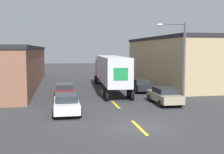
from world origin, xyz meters
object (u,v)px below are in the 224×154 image
Objects in this scene: parked_car_right_far at (119,76)px; street_lamp at (181,55)px; parked_car_left_far at (65,91)px; parked_car_right_mid at (140,85)px; parked_car_right_near at (164,95)px; semi_truck at (110,70)px; parked_car_left_near at (66,103)px.

street_lamp is (1.70, -17.55, 3.41)m from parked_car_right_far.
parked_car_left_far is 8.89m from parked_car_right_mid.
parked_car_left_far is (-8.39, 4.39, 0.00)m from parked_car_right_near.
parked_car_right_mid is (8.39, 2.95, 0.00)m from parked_car_left_far.
parked_car_right_far is at bearing 74.50° from semi_truck.
parked_car_right_far is at bearing 90.00° from parked_car_right_mid.
parked_car_right_far is (0.00, 10.88, 0.00)m from parked_car_right_mid.
parked_car_left_near is (-8.39, -2.13, 0.00)m from parked_car_right_near.
semi_truck is 9.78m from parked_car_right_near.
parked_car_right_mid is 12.65m from parked_car_left_near.
parked_car_left_far and parked_car_left_near have the same top height.
parked_car_right_mid is 1.00× the size of parked_car_left_near.
parked_car_right_mid and parked_car_left_near have the same top height.
parked_car_left_far is at bearing 90.00° from parked_car_left_near.
parked_car_right_near and parked_car_left_near have the same top height.
parked_car_right_near and parked_car_right_mid have the same top height.
parked_car_left_far is at bearing -121.25° from parked_car_right_far.
semi_truck is at bearing 149.80° from parked_car_right_mid.
parked_car_right_near is 0.63× the size of street_lamp.
parked_car_right_far is 17.96m from street_lamp.
parked_car_right_near is at bearing 14.25° from parked_car_left_near.
semi_truck is at bearing 108.69° from parked_car_right_near.
street_lamp is at bearing -84.47° from parked_car_right_far.
parked_car_right_far is at bearing 90.00° from parked_car_right_near.
street_lamp is at bearing -57.22° from semi_truck.
street_lamp reaches higher than parked_car_left_near.
parked_car_right_near is 3.86m from street_lamp.
parked_car_right_mid is 7.68m from street_lamp.
semi_truck is 12.56m from parked_car_left_near.
semi_truck is 3.93m from parked_car_right_mid.
parked_car_right_near and parked_car_right_far have the same top height.
parked_car_left_far is (-5.30, -4.75, -1.62)m from semi_truck.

